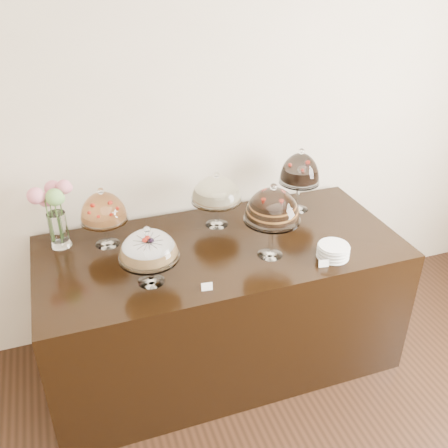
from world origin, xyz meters
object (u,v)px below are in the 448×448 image
object	(u,v)px
cake_stand_choco_layer	(272,207)
plate_stack	(333,251)
cake_stand_cheesecake	(216,191)
display_counter	(221,304)
cake_stand_sugar_sponge	(148,248)
cake_stand_dark_choco	(300,171)
flower_vase	(54,208)
cake_stand_fruit_tart	(103,210)

from	to	relation	value
cake_stand_choco_layer	plate_stack	world-z (taller)	cake_stand_choco_layer
cake_stand_choco_layer	cake_stand_cheesecake	xyz separation A→B (m)	(-0.18, 0.45, -0.08)
display_counter	cake_stand_sugar_sponge	bearing A→B (deg)	-155.60
cake_stand_dark_choco	flower_vase	distance (m)	1.57
cake_stand_fruit_tart	plate_stack	world-z (taller)	cake_stand_fruit_tart
cake_stand_cheesecake	flower_vase	xyz separation A→B (m)	(-0.98, 0.06, 0.02)
cake_stand_dark_choco	cake_stand_fruit_tart	distance (m)	1.30
cake_stand_choco_layer	cake_stand_dark_choco	size ratio (longest dim) A/B	1.05
cake_stand_dark_choco	cake_stand_fruit_tart	xyz separation A→B (m)	(-1.30, -0.03, -0.05)
cake_stand_sugar_sponge	cake_stand_dark_choco	distance (m)	1.23
display_counter	cake_stand_sugar_sponge	distance (m)	0.85
cake_stand_choco_layer	flower_vase	size ratio (longest dim) A/B	1.10
cake_stand_fruit_tart	plate_stack	bearing A→B (deg)	-25.54
display_counter	cake_stand_fruit_tart	xyz separation A→B (m)	(-0.65, 0.25, 0.69)
cake_stand_choco_layer	cake_stand_dark_choco	bearing A→B (deg)	48.74
flower_vase	cake_stand_cheesecake	bearing A→B (deg)	-3.73
cake_stand_sugar_sponge	cake_stand_cheesecake	world-z (taller)	cake_stand_cheesecake
display_counter	cake_stand_cheesecake	xyz separation A→B (m)	(0.06, 0.26, 0.69)
display_counter	plate_stack	world-z (taller)	plate_stack
cake_stand_choco_layer	cake_stand_dark_choco	world-z (taller)	cake_stand_choco_layer
display_counter	flower_vase	bearing A→B (deg)	160.58
cake_stand_dark_choco	flower_vase	xyz separation A→B (m)	(-1.57, 0.05, -0.03)
display_counter	cake_stand_dark_choco	size ratio (longest dim) A/B	4.97
cake_stand_cheesecake	plate_stack	size ratio (longest dim) A/B	2.02
cake_stand_cheesecake	plate_stack	world-z (taller)	cake_stand_cheesecake
display_counter	cake_stand_fruit_tart	world-z (taller)	cake_stand_fruit_tart
cake_stand_sugar_sponge	display_counter	bearing A→B (deg)	24.40
cake_stand_cheesecake	flower_vase	bearing A→B (deg)	176.27
display_counter	cake_stand_choco_layer	xyz separation A→B (m)	(0.24, -0.19, 0.77)
cake_stand_fruit_tart	cake_stand_sugar_sponge	bearing A→B (deg)	-69.83
display_counter	plate_stack	bearing A→B (deg)	-30.06
cake_stand_cheesecake	cake_stand_sugar_sponge	bearing A→B (deg)	-138.21
cake_stand_cheesecake	cake_stand_dark_choco	size ratio (longest dim) A/B	0.83
cake_stand_choco_layer	flower_vase	xyz separation A→B (m)	(-1.16, 0.51, -0.06)
cake_stand_choco_layer	display_counter	bearing A→B (deg)	142.38
cake_stand_dark_choco	flower_vase	size ratio (longest dim) A/B	1.05
cake_stand_dark_choco	flower_vase	bearing A→B (deg)	178.30
display_counter	cake_stand_choco_layer	size ratio (longest dim) A/B	4.75
cake_stand_sugar_sponge	cake_stand_fruit_tart	xyz separation A→B (m)	(-0.17, 0.47, 0.02)
cake_stand_fruit_tart	flower_vase	world-z (taller)	flower_vase
display_counter	plate_stack	distance (m)	0.83
cake_stand_cheesecake	flower_vase	world-z (taller)	flower_vase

